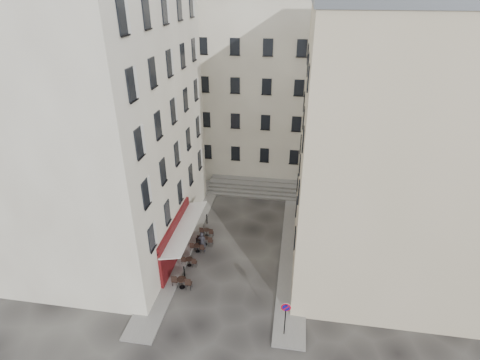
% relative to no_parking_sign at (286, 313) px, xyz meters
% --- Properties ---
extents(ground, '(90.00, 90.00, 0.00)m').
position_rel_no_parking_sign_xyz_m(ground, '(-4.19, 5.01, -1.84)').
color(ground, black).
rests_on(ground, ground).
extents(sidewalk_left, '(2.00, 22.00, 0.12)m').
position_rel_no_parking_sign_xyz_m(sidewalk_left, '(-8.69, 9.01, -1.78)').
color(sidewalk_left, slate).
rests_on(sidewalk_left, ground).
extents(sidewalk_right, '(2.00, 18.00, 0.12)m').
position_rel_no_parking_sign_xyz_m(sidewalk_right, '(0.31, 8.01, -1.78)').
color(sidewalk_right, slate).
rests_on(sidewalk_right, ground).
extents(building_left, '(12.20, 16.20, 20.60)m').
position_rel_no_parking_sign_xyz_m(building_left, '(-14.69, 8.01, 8.47)').
color(building_left, beige).
rests_on(building_left, ground).
extents(building_right, '(12.20, 14.20, 18.60)m').
position_rel_no_parking_sign_xyz_m(building_right, '(6.31, 8.51, 7.47)').
color(building_right, '#BAAD8A').
rests_on(building_right, ground).
extents(building_back, '(18.20, 10.20, 18.60)m').
position_rel_no_parking_sign_xyz_m(building_back, '(-5.19, 24.01, 7.47)').
color(building_back, beige).
rests_on(building_back, ground).
extents(cafe_storefront, '(1.74, 7.30, 3.50)m').
position_rel_no_parking_sign_xyz_m(cafe_storefront, '(-8.50, 6.01, 0.04)').
color(cafe_storefront, '#460C0A').
rests_on(cafe_storefront, ground).
extents(stone_steps, '(9.00, 3.15, 0.80)m').
position_rel_no_parking_sign_xyz_m(stone_steps, '(-4.19, 17.58, -1.44)').
color(stone_steps, '#62605D').
rests_on(stone_steps, ground).
extents(bollard_near, '(0.12, 0.12, 0.98)m').
position_rel_no_parking_sign_xyz_m(bollard_near, '(-7.44, 4.01, -1.31)').
color(bollard_near, black).
rests_on(bollard_near, ground).
extents(bollard_mid, '(0.12, 0.12, 0.98)m').
position_rel_no_parking_sign_xyz_m(bollard_mid, '(-7.44, 7.51, -1.31)').
color(bollard_mid, black).
rests_on(bollard_mid, ground).
extents(bollard_far, '(0.12, 0.12, 0.98)m').
position_rel_no_parking_sign_xyz_m(bollard_far, '(-7.44, 11.01, -1.31)').
color(bollard_far, black).
rests_on(bollard_far, ground).
extents(no_parking_sign, '(0.59, 0.10, 2.60)m').
position_rel_no_parking_sign_xyz_m(no_parking_sign, '(0.00, 0.00, 0.00)').
color(no_parking_sign, black).
rests_on(no_parking_sign, ground).
extents(bistro_table_a, '(1.43, 0.67, 1.01)m').
position_rel_no_parking_sign_xyz_m(bistro_table_a, '(-7.28, 2.95, -1.33)').
color(bistro_table_a, black).
rests_on(bistro_table_a, ground).
extents(bistro_table_b, '(1.19, 0.56, 0.84)m').
position_rel_no_parking_sign_xyz_m(bistro_table_b, '(-7.42, 5.26, -1.41)').
color(bistro_table_b, black).
rests_on(bistro_table_b, ground).
extents(bistro_table_c, '(1.21, 0.57, 0.85)m').
position_rel_no_parking_sign_xyz_m(bistro_table_c, '(-7.23, 6.99, -1.41)').
color(bistro_table_c, black).
rests_on(bistro_table_c, ground).
extents(bistro_table_d, '(1.29, 0.60, 0.91)m').
position_rel_no_parking_sign_xyz_m(bistro_table_d, '(-6.84, 7.98, -1.38)').
color(bistro_table_d, black).
rests_on(bistro_table_d, ground).
extents(bistro_table_e, '(1.19, 0.56, 0.84)m').
position_rel_no_parking_sign_xyz_m(bistro_table_e, '(-7.02, 9.18, -1.41)').
color(bistro_table_e, black).
rests_on(bistro_table_e, ground).
extents(pedestrian, '(0.68, 0.46, 1.82)m').
position_rel_no_parking_sign_xyz_m(pedestrian, '(-6.87, 7.14, -0.93)').
color(pedestrian, black).
rests_on(pedestrian, ground).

